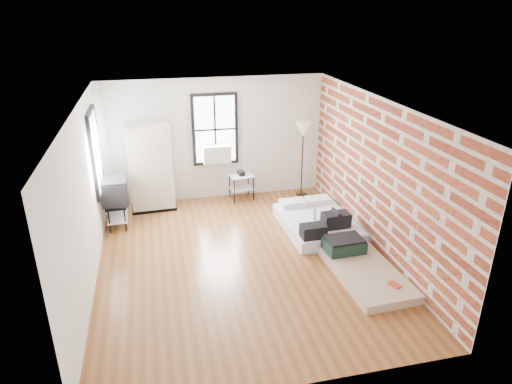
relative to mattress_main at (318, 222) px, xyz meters
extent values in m
plane|color=brown|center=(-1.75, -0.84, -0.16)|extent=(6.00, 6.00, 0.00)
cube|color=silver|center=(-1.75, 2.16, 1.24)|extent=(5.00, 0.01, 2.80)
cube|color=silver|center=(-1.75, -3.84, 1.24)|extent=(5.00, 0.01, 2.80)
cube|color=silver|center=(-4.25, -0.84, 1.24)|extent=(0.01, 6.00, 2.80)
cube|color=brown|center=(0.75, -0.84, 1.24)|extent=(0.02, 6.00, 2.80)
cube|color=white|center=(-1.75, -0.84, 2.64)|extent=(5.00, 6.00, 0.01)
cube|color=white|center=(-1.75, 2.11, 1.49)|extent=(0.90, 0.02, 1.50)
cube|color=black|center=(-2.23, 2.13, 1.49)|extent=(0.07, 0.08, 1.64)
cube|color=black|center=(-1.26, 2.13, 1.49)|extent=(0.07, 0.08, 1.64)
cube|color=black|center=(-1.75, 2.13, 2.27)|extent=(0.90, 0.08, 0.07)
cube|color=black|center=(-1.75, 2.13, 0.70)|extent=(0.90, 0.08, 0.07)
cube|color=black|center=(-1.75, 2.10, 1.49)|extent=(0.04, 0.02, 1.50)
cube|color=black|center=(-1.75, 2.10, 1.49)|extent=(0.90, 0.02, 0.04)
cube|color=silver|center=(-1.75, 1.99, 0.96)|extent=(0.62, 0.30, 0.40)
cube|color=white|center=(-4.20, 0.96, 1.49)|extent=(0.02, 0.90, 1.50)
cube|color=black|center=(-4.22, 0.48, 1.49)|extent=(0.08, 0.07, 1.64)
cube|color=black|center=(-4.22, 1.45, 1.49)|extent=(0.08, 0.07, 1.64)
cube|color=black|center=(-4.22, 0.96, 2.27)|extent=(0.08, 0.90, 0.07)
cube|color=black|center=(-4.22, 0.96, 0.70)|extent=(0.08, 0.90, 0.07)
cube|color=black|center=(-4.19, 0.96, 1.49)|extent=(0.02, 0.04, 1.50)
cube|color=black|center=(-4.19, 0.96, 1.49)|extent=(0.02, 0.90, 0.04)
cube|color=white|center=(0.00, 0.02, -0.04)|extent=(1.41, 1.88, 0.24)
cube|color=white|center=(-0.31, 0.74, 0.14)|extent=(0.54, 0.36, 0.12)
cube|color=white|center=(0.27, 0.76, 0.14)|extent=(0.54, 0.36, 0.12)
cube|color=black|center=(0.21, -0.41, 0.23)|extent=(0.54, 0.33, 0.29)
cylinder|color=black|center=(0.21, -0.41, 0.39)|extent=(0.09, 0.34, 0.08)
cube|color=black|center=(-0.36, -0.72, 0.21)|extent=(0.47, 0.30, 0.25)
cylinder|color=#BFDEF5|center=(-0.09, -0.03, 0.19)|extent=(0.07, 0.07, 0.21)
cylinder|color=#1C39C4|center=(-0.09, -0.03, 0.31)|extent=(0.03, 0.03, 0.03)
cube|color=#C6AF8F|center=(0.20, -1.84, -0.09)|extent=(1.07, 1.91, 0.15)
cube|color=black|center=(0.07, -1.15, 0.09)|extent=(0.71, 0.52, 0.22)
cube|color=black|center=(0.07, -1.15, 0.22)|extent=(0.67, 0.48, 0.04)
cube|color=#B3301C|center=(0.43, -2.37, 0.00)|extent=(0.19, 0.23, 0.02)
cube|color=black|center=(-3.23, 1.81, -0.13)|extent=(0.99, 0.60, 0.06)
cube|color=white|center=(-3.23, 1.81, 0.82)|extent=(0.95, 0.55, 1.85)
cylinder|color=black|center=(-1.41, 1.67, 0.13)|extent=(0.02, 0.02, 0.58)
cylinder|color=black|center=(-0.95, 1.74, 0.13)|extent=(0.02, 0.02, 0.58)
cylinder|color=black|center=(-1.46, 2.03, 0.13)|extent=(0.02, 0.02, 0.58)
cylinder|color=black|center=(-1.00, 2.09, 0.13)|extent=(0.02, 0.02, 0.58)
cube|color=silver|center=(-1.21, 1.88, 0.42)|extent=(0.59, 0.50, 0.02)
cube|color=silver|center=(-1.21, 1.88, 0.10)|extent=(0.56, 0.47, 0.02)
cube|color=black|center=(-1.21, 1.88, 0.49)|extent=(0.15, 0.21, 0.11)
cylinder|color=black|center=(0.24, 1.81, -0.15)|extent=(0.25, 0.25, 0.03)
cylinder|color=black|center=(0.24, 1.81, 0.63)|extent=(0.03, 0.03, 1.54)
cone|color=beige|center=(0.24, 1.81, 1.45)|extent=(0.38, 0.38, 0.34)
cylinder|color=black|center=(-4.11, 0.78, 0.09)|extent=(0.03, 0.03, 0.51)
cylinder|color=black|center=(-3.81, 0.79, 0.09)|extent=(0.03, 0.03, 0.51)
cylinder|color=black|center=(-4.13, 1.39, 0.09)|extent=(0.03, 0.03, 0.51)
cylinder|color=black|center=(-3.82, 1.40, 0.09)|extent=(0.03, 0.03, 0.51)
cube|color=black|center=(-3.97, 1.09, 0.35)|extent=(0.43, 0.74, 0.03)
cube|color=silver|center=(-3.97, 1.09, 0.04)|extent=(0.41, 0.72, 0.02)
cube|color=black|center=(-3.97, 1.09, 0.62)|extent=(0.52, 0.60, 0.51)
cube|color=black|center=(-3.71, 1.10, 0.62)|extent=(0.03, 0.49, 0.41)
camera|label=1|loc=(-3.08, -7.81, 4.15)|focal=32.00mm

